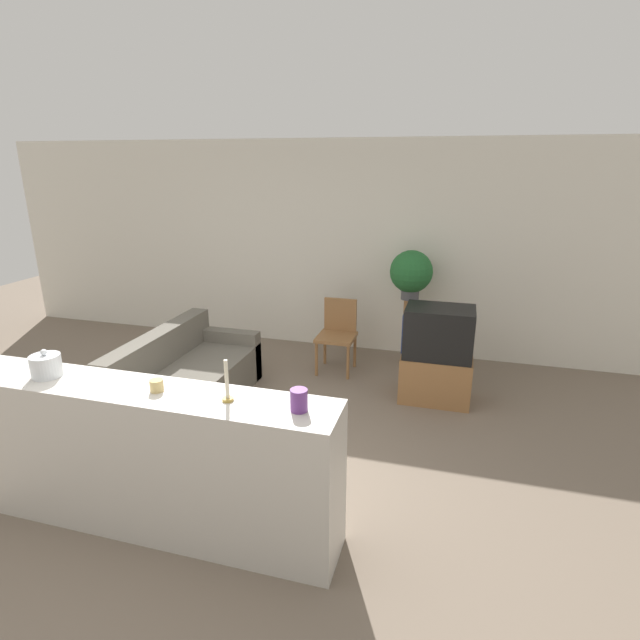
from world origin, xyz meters
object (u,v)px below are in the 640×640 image
object	(u,v)px
couch	(186,381)
potted_plant	(411,273)
wooden_chair	(338,331)
television	(438,332)
decorative_bowl	(46,366)

from	to	relation	value
couch	potted_plant	size ratio (longest dim) A/B	3.01
wooden_chair	television	bearing A→B (deg)	-22.65
couch	potted_plant	distance (m)	2.84
potted_plant	decorative_bowl	bearing A→B (deg)	-121.59
wooden_chair	decorative_bowl	size ratio (longest dim) A/B	4.35
potted_plant	decorative_bowl	world-z (taller)	potted_plant
television	couch	bearing A→B (deg)	-160.33
couch	television	bearing A→B (deg)	19.67
television	decorative_bowl	world-z (taller)	decorative_bowl
wooden_chair	potted_plant	world-z (taller)	potted_plant
couch	decorative_bowl	xyz separation A→B (m)	(-0.03, -1.63, 0.84)
couch	television	distance (m)	2.64
television	potted_plant	size ratio (longest dim) A/B	1.19
television	potted_plant	xyz separation A→B (m)	(-0.39, 0.88, 0.41)
potted_plant	television	bearing A→B (deg)	-66.00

